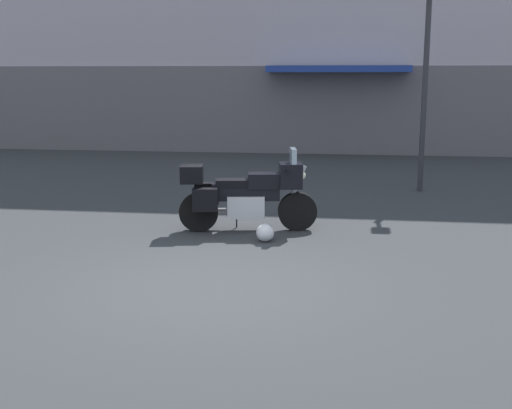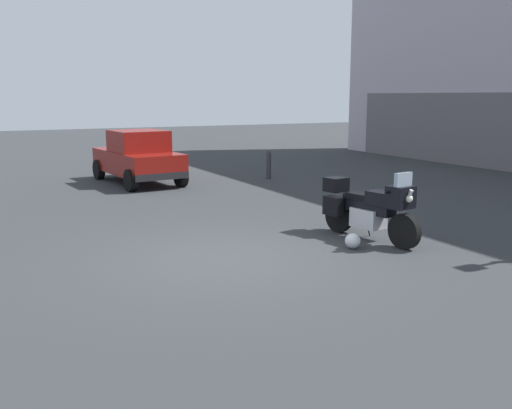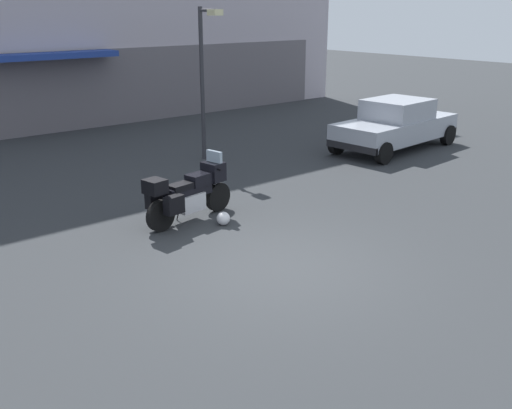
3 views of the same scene
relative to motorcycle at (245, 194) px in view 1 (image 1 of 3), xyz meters
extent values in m
plane|color=#2D3033|center=(-0.04, -2.98, -0.62)|extent=(80.00, 80.00, 0.00)
cube|color=#625C62|center=(-0.04, 10.70, 0.78)|extent=(27.26, 0.12, 2.80)
cube|color=navy|center=(1.34, 10.27, 2.08)|extent=(4.40, 1.10, 0.20)
cylinder|color=black|center=(0.84, 0.14, -0.30)|extent=(0.65, 0.25, 0.64)
cylinder|color=black|center=(-0.75, -0.13, -0.30)|extent=(0.65, 0.25, 0.64)
cylinder|color=#B7B7BC|center=(0.82, 0.14, 0.13)|extent=(0.33, 0.12, 0.68)
cube|color=#B7B7BC|center=(0.01, 0.00, -0.20)|extent=(0.66, 0.49, 0.36)
cube|color=black|center=(0.01, 0.00, 0.04)|extent=(1.13, 0.46, 0.28)
cube|color=black|center=(0.30, 0.05, 0.22)|extent=(0.57, 0.42, 0.24)
cube|color=black|center=(-0.19, -0.03, 0.18)|extent=(0.60, 0.39, 0.12)
cube|color=black|center=(0.73, 0.12, 0.30)|extent=(0.43, 0.49, 0.40)
cube|color=#8C9EAD|center=(0.76, 0.13, 0.60)|extent=(0.15, 0.41, 0.28)
sphere|color=#EAEACC|center=(0.90, 0.15, 0.30)|extent=(0.14, 0.14, 0.14)
cylinder|color=black|center=(0.65, 0.11, 0.40)|extent=(0.14, 0.62, 0.04)
cylinder|color=#B7B7BC|center=(-0.62, 0.10, -0.32)|extent=(0.56, 0.18, 0.09)
cube|color=black|center=(-0.68, 0.17, -0.04)|extent=(0.43, 0.26, 0.36)
cube|color=black|center=(-0.59, -0.39, -0.04)|extent=(0.43, 0.26, 0.36)
cube|color=black|center=(-0.85, -0.15, 0.33)|extent=(0.42, 0.45, 0.28)
cylinder|color=black|center=(-0.17, 0.15, -0.47)|extent=(0.04, 0.13, 0.29)
sphere|color=silver|center=(0.41, -0.65, -0.48)|extent=(0.28, 0.28, 0.28)
cylinder|color=#2D2D33|center=(3.26, 4.17, 1.51)|extent=(0.12, 0.12, 4.27)
camera|label=1|loc=(1.56, -10.19, 1.91)|focal=45.14mm
camera|label=2|loc=(8.35, -6.69, 2.06)|focal=39.97mm
camera|label=3|loc=(-6.24, -9.77, 3.63)|focal=41.09mm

